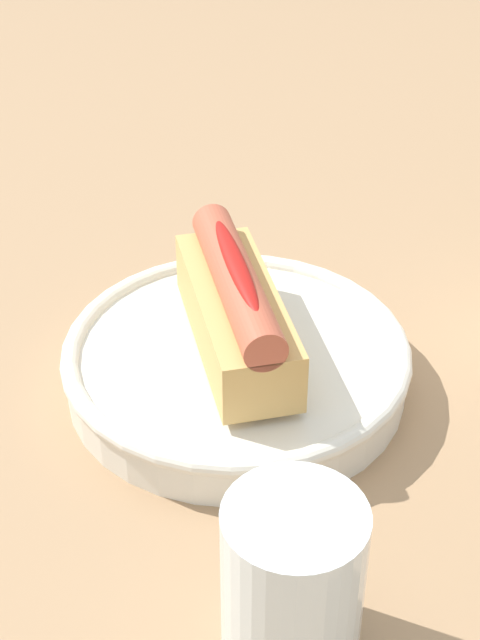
{
  "coord_description": "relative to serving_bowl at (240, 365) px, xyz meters",
  "views": [
    {
      "loc": [
        0.49,
        -0.08,
        0.41
      ],
      "look_at": [
        0.0,
        0.0,
        0.05
      ],
      "focal_mm": 54.87,
      "sensor_mm": 36.0,
      "label": 1
    }
  ],
  "objects": [
    {
      "name": "hotdog_front",
      "position": [
        0.0,
        -0.0,
        0.04
      ],
      "size": [
        0.15,
        0.06,
        0.06
      ],
      "color": "tan",
      "rests_on": "serving_bowl"
    },
    {
      "name": "serving_bowl",
      "position": [
        0.0,
        0.0,
        0.0
      ],
      "size": [
        0.23,
        0.23,
        0.03
      ],
      "color": "silver",
      "rests_on": "ground_plane"
    },
    {
      "name": "water_glass",
      "position": [
        0.2,
        -0.01,
        0.02
      ],
      "size": [
        0.07,
        0.07,
        0.09
      ],
      "color": "white",
      "rests_on": "ground_plane"
    },
    {
      "name": "ground_plane",
      "position": [
        -0.0,
        -0.0,
        -0.02
      ],
      "size": [
        2.4,
        2.4,
        0.0
      ],
      "primitive_type": "plane",
      "color": "#9E7A56"
    }
  ]
}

